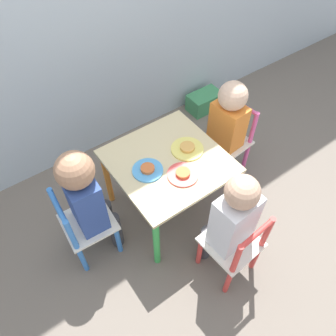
% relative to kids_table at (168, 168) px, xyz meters
% --- Properties ---
extents(ground_plane, '(6.00, 6.00, 0.00)m').
position_rel_kids_table_xyz_m(ground_plane, '(0.00, 0.00, -0.39)').
color(ground_plane, '#6B6056').
extents(kids_table, '(0.59, 0.59, 0.45)m').
position_rel_kids_table_xyz_m(kids_table, '(0.00, 0.00, 0.00)').
color(kids_table, beige).
rests_on(kids_table, ground_plane).
extents(chair_blue, '(0.27, 0.27, 0.51)m').
position_rel_kids_table_xyz_m(chair_blue, '(-0.53, 0.03, -0.14)').
color(chair_blue, silver).
rests_on(chair_blue, ground_plane).
extents(chair_pink, '(0.28, 0.28, 0.51)m').
position_rel_kids_table_xyz_m(chair_pink, '(0.52, 0.05, -0.14)').
color(chair_pink, silver).
rests_on(chair_pink, ground_plane).
extents(chair_red, '(0.28, 0.28, 0.51)m').
position_rel_kids_table_xyz_m(chair_red, '(0.04, -0.52, -0.14)').
color(chair_red, silver).
rests_on(chair_red, ground_plane).
extents(child_left, '(0.23, 0.21, 0.77)m').
position_rel_kids_table_xyz_m(child_left, '(-0.47, 0.03, 0.08)').
color(child_left, '#38383D').
rests_on(child_left, ground_plane).
extents(child_right, '(0.22, 0.21, 0.72)m').
position_rel_kids_table_xyz_m(child_right, '(0.46, 0.04, 0.05)').
color(child_right, '#38383D').
rests_on(child_right, ground_plane).
extents(child_front, '(0.21, 0.22, 0.75)m').
position_rel_kids_table_xyz_m(child_front, '(0.03, -0.46, 0.05)').
color(child_front, '#38383D').
rests_on(child_front, ground_plane).
extents(plate_left, '(0.16, 0.16, 0.03)m').
position_rel_kids_table_xyz_m(plate_left, '(-0.13, 0.00, 0.07)').
color(plate_left, '#4C9EE0').
rests_on(plate_left, kids_table).
extents(plate_right, '(0.18, 0.18, 0.03)m').
position_rel_kids_table_xyz_m(plate_right, '(0.13, 0.00, 0.07)').
color(plate_right, '#EADB66').
rests_on(plate_right, kids_table).
extents(plate_front, '(0.16, 0.16, 0.03)m').
position_rel_kids_table_xyz_m(plate_front, '(-0.00, -0.13, 0.07)').
color(plate_front, '#E54C47').
rests_on(plate_front, kids_table).
extents(storage_bin, '(0.27, 0.16, 0.14)m').
position_rel_kids_table_xyz_m(storage_bin, '(0.81, 0.62, -0.32)').
color(storage_bin, '#3D8E56').
rests_on(storage_bin, ground_plane).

